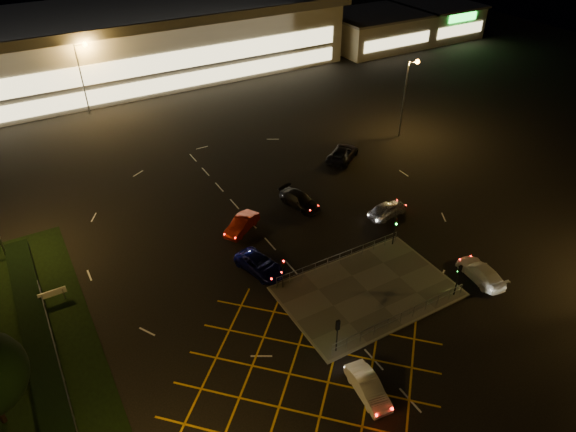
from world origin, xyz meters
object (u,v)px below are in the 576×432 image
signal_sw (337,330)px  car_right_silver (387,209)px  car_far_dkgrey (300,200)px  signal_nw (283,267)px  car_queue_white (368,387)px  car_approach_white (481,272)px  car_left_blue (260,265)px  car_east_grey (343,153)px  signal_ne (395,225)px  car_circ_red (242,224)px  signal_se (459,274)px

signal_sw → car_right_silver: 19.14m
car_far_dkgrey → signal_nw: bearing=-141.0°
car_queue_white → car_approach_white: (15.74, 4.56, 0.02)m
car_left_blue → car_approach_white: car_approach_white is taller
car_far_dkgrey → car_queue_white: bearing=-123.4°
signal_sw → car_approach_white: (15.54, 0.45, -1.64)m
car_left_blue → car_east_grey: bearing=21.4°
signal_ne → car_circ_red: 14.79m
signal_sw → signal_se: size_ratio=1.00×
signal_se → car_right_silver: bearing=-102.5°
signal_se → signal_nw: same height
signal_nw → car_approach_white: size_ratio=0.63×
signal_nw → signal_ne: same height
signal_se → signal_ne: same height
car_queue_white → car_circ_red: size_ratio=0.95×
car_queue_white → car_approach_white: car_approach_white is taller
car_circ_red → car_left_blue: bearing=-43.3°
car_far_dkgrey → car_circ_red: 7.32m
car_left_blue → car_circ_red: 6.42m
car_far_dkgrey → car_east_grey: bearing=18.7°
car_approach_white → car_right_silver: bearing=-78.2°
signal_sw → car_left_blue: 11.14m
car_approach_white → car_queue_white: bearing=23.8°
car_east_grey → car_approach_white: size_ratio=1.13×
signal_se → car_right_silver: signal_se is taller
signal_sw → car_far_dkgrey: signal_sw is taller
signal_se → signal_nw: bearing=-33.6°
signal_sw → car_right_silver: size_ratio=0.70×
car_queue_white → car_east_grey: 33.78m
car_queue_white → car_far_dkgrey: bearing=76.9°
car_approach_white → car_left_blue: bearing=-25.5°
car_right_silver → car_approach_white: size_ratio=0.91×
car_queue_white → car_approach_white: size_ratio=0.85×
car_approach_white → signal_se: bearing=15.0°
signal_se → car_approach_white: signal_se is taller
signal_sw → car_east_grey: 30.30m
car_left_blue → car_right_silver: 15.36m
car_left_blue → car_right_silver: size_ratio=1.11×
signal_ne → car_east_grey: size_ratio=0.56×
car_east_grey → signal_ne: bearing=126.0°
car_queue_white → car_right_silver: bearing=54.3°
car_east_grey → signal_nw: bearing=98.2°
car_circ_red → car_east_grey: 18.61m
car_queue_white → signal_nw: bearing=95.8°
car_queue_white → signal_ne: bearing=51.5°
car_queue_white → car_left_blue: size_ratio=0.84×
signal_nw → car_circ_red: 9.47m
car_queue_white → car_right_silver: car_right_silver is taller
signal_nw → signal_ne: size_ratio=1.00×
signal_ne → car_far_dkgrey: (-4.12, 10.26, -1.64)m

